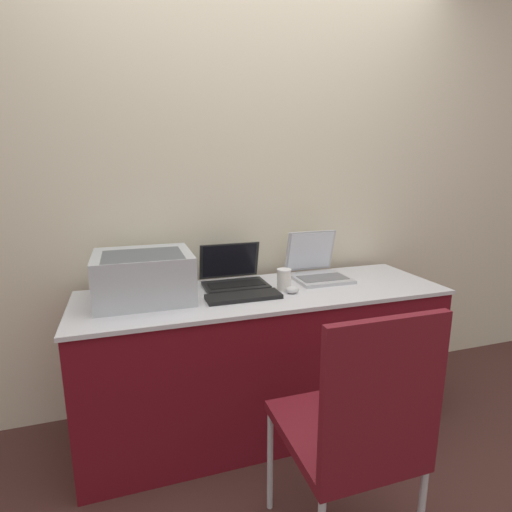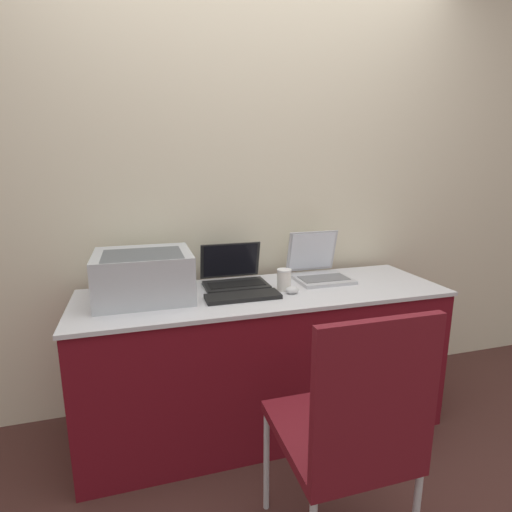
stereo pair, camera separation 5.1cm
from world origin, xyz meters
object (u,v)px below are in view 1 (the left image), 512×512
Objects in this scene: printer at (144,274)px; laptop_left at (233,276)px; mouse at (292,290)px; coffee_cup at (284,280)px; chair at (356,425)px; laptop_right at (317,268)px; external_keyboard at (244,297)px.

laptop_left is (0.47, 0.10, -0.07)m from printer.
printer reaches higher than mouse.
chair is at bearing -95.38° from coffee_cup.
laptop_right is at bearing -1.74° from laptop_left.
printer is 0.70m from coffee_cup.
laptop_right is at bearing 41.56° from mouse.
printer is 1.42× the size of laptop_right.
mouse is 0.07× the size of chair.
laptop_right is 0.31m from coffee_cup.
chair is at bearing -78.36° from external_keyboard.
laptop_right is at bearing 70.70° from chair.
laptop_left is 4.87× the size of mouse.
laptop_left is 0.24m from external_keyboard.
laptop_left is at bearing 11.65° from printer.
laptop_left is at bearing 142.82° from coffee_cup.
external_keyboard is (-0.01, -0.24, -0.04)m from laptop_left.
mouse is (0.24, -0.24, -0.03)m from laptop_left.
coffee_cup is at bearing 16.09° from external_keyboard.
laptop_right is 2.85× the size of coffee_cup.
laptop_right reaches higher than laptop_left.
laptop_right reaches higher than printer.
chair is at bearing -81.77° from laptop_left.
printer is 0.49m from external_keyboard.
laptop_right is 1.08m from chair.
external_keyboard is 0.26m from mouse.
laptop_right is (0.49, -0.01, 0.01)m from laptop_left.
printer is 1.23× the size of external_keyboard.
laptop_right reaches higher than chair.
external_keyboard is (0.45, -0.14, -0.11)m from printer.
mouse is (0.26, 0.00, 0.01)m from external_keyboard.
external_keyboard is 5.34× the size of mouse.
coffee_cup is 0.11× the size of chair.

